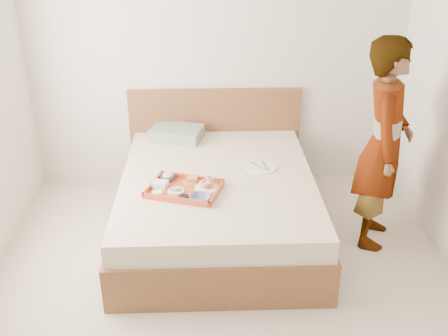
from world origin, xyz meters
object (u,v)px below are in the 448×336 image
(bed, at_px, (218,204))
(tray, at_px, (184,189))
(dinner_plate, at_px, (262,167))
(person, at_px, (384,145))

(bed, height_order, tray, tray)
(dinner_plate, bearing_deg, tray, -148.49)
(bed, relative_size, dinner_plate, 7.73)
(bed, bearing_deg, dinner_plate, 20.27)
(bed, relative_size, tray, 3.74)
(tray, relative_size, dinner_plate, 2.06)
(tray, bearing_deg, dinner_plate, 49.07)
(tray, xyz_separation_m, person, (1.54, 0.11, 0.29))
(bed, distance_m, person, 1.41)
(bed, distance_m, dinner_plate, 0.48)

